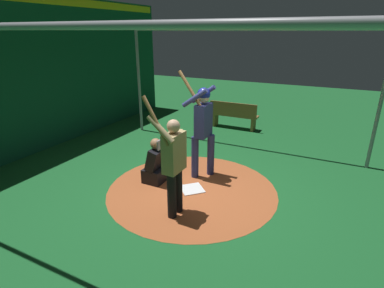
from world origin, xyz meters
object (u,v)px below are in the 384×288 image
Objects in this scene: home_plate at (192,189)px; bench at (234,115)px; batter at (203,123)px; catcher at (156,165)px; visitor at (174,162)px.

bench reaches higher than home_plate.
batter is 3.59m from bench.
catcher is at bearing -92.59° from bench.
catcher is at bearing -135.55° from batter.
home_plate is 0.21× the size of visitor.
catcher reaches higher than bench.
home_plate is at bearing -82.75° from batter.
home_plate is 1.29m from visitor.
bench is at bearing 87.41° from catcher.
bench is at bearing 98.25° from home_plate.
catcher is at bearing 138.35° from visitor.
batter is at bearing 44.45° from catcher.
home_plate is 0.28× the size of bench.
visitor reaches higher than home_plate.
visitor is at bearing -82.86° from home_plate.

